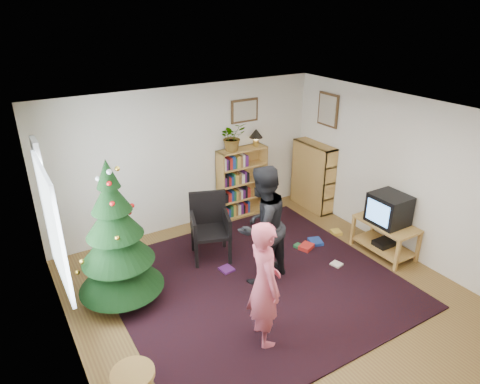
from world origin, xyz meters
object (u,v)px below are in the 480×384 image
crt_tv (389,209)px  tv_stand (385,235)px  bookshelf_right (313,175)px  picture_right (328,110)px  person_by_chair (262,226)px  table_lamp (256,134)px  stool (134,384)px  christmas_tree (117,246)px  potted_plant (232,137)px  armchair (207,223)px  person_standing (264,284)px  picture_back (245,111)px  bookshelf_back (242,181)px

crt_tv → tv_stand: bearing=0.0°
crt_tv → bookshelf_right: bearing=86.4°
picture_right → crt_tv: picture_right is taller
tv_stand → crt_tv: bearing=-180.0°
tv_stand → person_by_chair: (-2.09, 0.45, 0.55)m
picture_right → tv_stand: size_ratio=0.62×
person_by_chair → table_lamp: bearing=-135.4°
tv_stand → stool: (-4.42, -0.93, 0.19)m
christmas_tree → table_lamp: (3.06, 1.40, 0.67)m
stool → potted_plant: (3.01, 3.34, 1.04)m
christmas_tree → person_by_chair: 1.96m
crt_tv → picture_right: bearing=81.9°
tv_stand → person_by_chair: size_ratio=0.55×
tv_stand → potted_plant: size_ratio=1.91×
stool → christmas_tree: bearing=76.8°
tv_stand → armchair: armchair is taller
bookshelf_right → table_lamp: size_ratio=3.97×
crt_tv → person_standing: 2.81m
christmas_tree → armchair: size_ratio=1.95×
tv_stand → table_lamp: size_ratio=2.97×
picture_back → tv_stand: 3.20m
person_standing → tv_stand: bearing=-66.3°
person_by_chair → bookshelf_right: bearing=-160.3°
table_lamp → potted_plant: bearing=180.0°
bookshelf_back → bookshelf_right: (1.33, -0.47, 0.00)m
bookshelf_back → crt_tv: size_ratio=2.38×
christmas_tree → bookshelf_back: 3.10m
christmas_tree → armchair: 1.59m
picture_back → person_by_chair: 2.57m
picture_right → armchair: (-2.71, -0.39, -1.38)m
person_by_chair → potted_plant: 2.18m
bookshelf_right → potted_plant: potted_plant is taller
stool → potted_plant: 4.62m
picture_right → potted_plant: bearing=160.4°
person_standing → bookshelf_right: bearing=-37.1°
armchair → table_lamp: (1.55, 0.98, 0.95)m
picture_right → christmas_tree: bearing=-169.1°
armchair → potted_plant: bearing=62.6°
christmas_tree → crt_tv: bearing=-14.3°
picture_right → bookshelf_back: size_ratio=0.46×
picture_back → armchair: (-1.38, -1.12, -1.38)m
picture_back → person_by_chair: picture_back is taller
picture_back → crt_tv: picture_back is taller
person_by_chair → tv_stand: bearing=153.5°
table_lamp → crt_tv: bearing=-69.5°
armchair → potted_plant: 1.74m
armchair → person_standing: 2.06m
stool → person_by_chair: bearing=30.5°
table_lamp → christmas_tree: bearing=-155.4°
picture_back → picture_right: 1.51m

